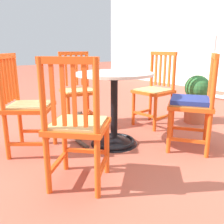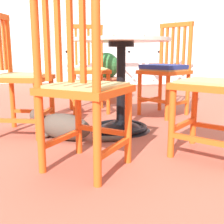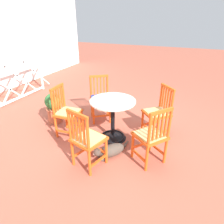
{
  "view_description": "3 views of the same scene",
  "coord_description": "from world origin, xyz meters",
  "px_view_note": "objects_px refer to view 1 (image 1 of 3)",
  "views": [
    {
      "loc": [
        1.72,
        -1.34,
        0.96
      ],
      "look_at": [
        0.03,
        0.01,
        0.39
      ],
      "focal_mm": 38.97,
      "sensor_mm": 36.0,
      "label": 1
    },
    {
      "loc": [
        -0.56,
        -2.07,
        0.63
      ],
      "look_at": [
        -0.16,
        0.26,
        0.13
      ],
      "focal_mm": 45.79,
      "sensor_mm": 36.0,
      "label": 2
    },
    {
      "loc": [
        -2.8,
        -0.99,
        1.97
      ],
      "look_at": [
        -0.16,
        0.13,
        0.54
      ],
      "focal_mm": 31.12,
      "sensor_mm": 36.0,
      "label": 3
    }
  ],
  "objects_px": {
    "orange_chair_tucked_in": "(193,104)",
    "terracotta_planter": "(196,98)",
    "orange_chair_facing_out": "(78,91)",
    "orange_chair_near_fence": "(77,127)",
    "tabby_cat": "(77,126)",
    "orange_chair_by_planter": "(155,91)",
    "orange_chair_at_corner": "(27,107)",
    "cafe_table": "(114,117)"
  },
  "relations": [
    {
      "from": "orange_chair_tucked_in",
      "to": "terracotta_planter",
      "type": "xyz_separation_m",
      "value": [
        -0.47,
        0.81,
        -0.12
      ]
    },
    {
      "from": "orange_chair_facing_out",
      "to": "orange_chair_near_fence",
      "type": "relative_size",
      "value": 1.0
    },
    {
      "from": "orange_chair_near_fence",
      "to": "tabby_cat",
      "type": "xyz_separation_m",
      "value": [
        -0.92,
        0.53,
        -0.34
      ]
    },
    {
      "from": "orange_chair_by_planter",
      "to": "tabby_cat",
      "type": "height_order",
      "value": "orange_chair_by_planter"
    },
    {
      "from": "orange_chair_at_corner",
      "to": "orange_chair_near_fence",
      "type": "height_order",
      "value": "same"
    },
    {
      "from": "orange_chair_near_fence",
      "to": "cafe_table",
      "type": "bearing_deg",
      "value": 122.61
    },
    {
      "from": "orange_chair_tucked_in",
      "to": "terracotta_planter",
      "type": "height_order",
      "value": "orange_chair_tucked_in"
    },
    {
      "from": "orange_chair_by_planter",
      "to": "orange_chair_at_corner",
      "type": "bearing_deg",
      "value": -96.2
    },
    {
      "from": "orange_chair_at_corner",
      "to": "orange_chair_by_planter",
      "type": "xyz_separation_m",
      "value": [
        0.17,
        1.55,
        0.0
      ]
    },
    {
      "from": "orange_chair_by_planter",
      "to": "tabby_cat",
      "type": "xyz_separation_m",
      "value": [
        -0.3,
        -0.96,
        -0.34
      ]
    },
    {
      "from": "orange_chair_at_corner",
      "to": "orange_chair_by_planter",
      "type": "bearing_deg",
      "value": 83.8
    },
    {
      "from": "tabby_cat",
      "to": "orange_chair_at_corner",
      "type": "bearing_deg",
      "value": -77.64
    },
    {
      "from": "cafe_table",
      "to": "orange_chair_near_fence",
      "type": "relative_size",
      "value": 0.83
    },
    {
      "from": "orange_chair_facing_out",
      "to": "orange_chair_by_planter",
      "type": "bearing_deg",
      "value": 51.55
    },
    {
      "from": "orange_chair_near_fence",
      "to": "terracotta_planter",
      "type": "relative_size",
      "value": 1.47
    },
    {
      "from": "tabby_cat",
      "to": "terracotta_planter",
      "type": "relative_size",
      "value": 1.09
    },
    {
      "from": "orange_chair_at_corner",
      "to": "terracotta_planter",
      "type": "height_order",
      "value": "orange_chair_at_corner"
    },
    {
      "from": "orange_chair_facing_out",
      "to": "terracotta_planter",
      "type": "relative_size",
      "value": 1.47
    },
    {
      "from": "orange_chair_by_planter",
      "to": "terracotta_planter",
      "type": "height_order",
      "value": "orange_chair_by_planter"
    },
    {
      "from": "terracotta_planter",
      "to": "orange_chair_at_corner",
      "type": "bearing_deg",
      "value": -101.99
    },
    {
      "from": "cafe_table",
      "to": "orange_chair_tucked_in",
      "type": "height_order",
      "value": "orange_chair_tucked_in"
    },
    {
      "from": "orange_chair_tucked_in",
      "to": "tabby_cat",
      "type": "bearing_deg",
      "value": -147.6
    },
    {
      "from": "orange_chair_facing_out",
      "to": "terracotta_planter",
      "type": "xyz_separation_m",
      "value": [
        0.87,
        1.26,
        -0.11
      ]
    },
    {
      "from": "orange_chair_at_corner",
      "to": "terracotta_planter",
      "type": "xyz_separation_m",
      "value": [
        0.44,
        2.06,
        -0.11
      ]
    },
    {
      "from": "orange_chair_facing_out",
      "to": "tabby_cat",
      "type": "distance_m",
      "value": 0.5
    },
    {
      "from": "orange_chair_at_corner",
      "to": "tabby_cat",
      "type": "height_order",
      "value": "orange_chair_at_corner"
    },
    {
      "from": "cafe_table",
      "to": "orange_chair_by_planter",
      "type": "bearing_deg",
      "value": 103.08
    },
    {
      "from": "orange_chair_at_corner",
      "to": "orange_chair_near_fence",
      "type": "xyz_separation_m",
      "value": [
        0.79,
        0.06,
        0.0
      ]
    },
    {
      "from": "orange_chair_tucked_in",
      "to": "orange_chair_near_fence",
      "type": "bearing_deg",
      "value": -95.75
    },
    {
      "from": "orange_chair_facing_out",
      "to": "orange_chair_near_fence",
      "type": "bearing_deg",
      "value": -30.98
    },
    {
      "from": "cafe_table",
      "to": "orange_chair_tucked_in",
      "type": "bearing_deg",
      "value": 42.35
    },
    {
      "from": "orange_chair_near_fence",
      "to": "orange_chair_tucked_in",
      "type": "bearing_deg",
      "value": 84.25
    },
    {
      "from": "cafe_table",
      "to": "orange_chair_near_fence",
      "type": "xyz_separation_m",
      "value": [
        0.44,
        -0.68,
        0.15
      ]
    },
    {
      "from": "orange_chair_tucked_in",
      "to": "tabby_cat",
      "type": "distance_m",
      "value": 1.28
    },
    {
      "from": "cafe_table",
      "to": "orange_chair_tucked_in",
      "type": "distance_m",
      "value": 0.77
    },
    {
      "from": "orange_chair_near_fence",
      "to": "tabby_cat",
      "type": "height_order",
      "value": "orange_chair_near_fence"
    },
    {
      "from": "orange_chair_tucked_in",
      "to": "cafe_table",
      "type": "bearing_deg",
      "value": -137.65
    },
    {
      "from": "orange_chair_by_planter",
      "to": "terracotta_planter",
      "type": "xyz_separation_m",
      "value": [
        0.27,
        0.51,
        -0.11
      ]
    },
    {
      "from": "orange_chair_tucked_in",
      "to": "tabby_cat",
      "type": "height_order",
      "value": "orange_chair_tucked_in"
    },
    {
      "from": "orange_chair_facing_out",
      "to": "orange_chair_by_planter",
      "type": "xyz_separation_m",
      "value": [
        0.6,
        0.75,
        0.0
      ]
    },
    {
      "from": "cafe_table",
      "to": "orange_chair_at_corner",
      "type": "relative_size",
      "value": 0.83
    },
    {
      "from": "orange_chair_facing_out",
      "to": "orange_chair_tucked_in",
      "type": "distance_m",
      "value": 1.42
    }
  ]
}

